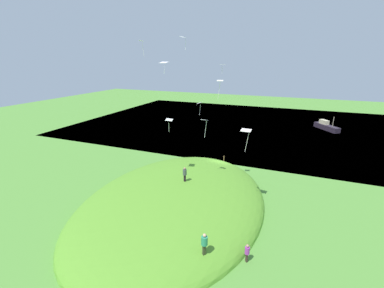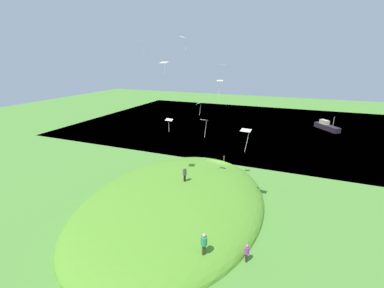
% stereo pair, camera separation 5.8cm
% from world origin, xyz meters
% --- Properties ---
extents(ground_plane, '(160.00, 160.00, 0.00)m').
position_xyz_m(ground_plane, '(0.00, 0.00, 0.00)').
color(ground_plane, '#508A35').
extents(lake_water, '(51.58, 80.00, 0.40)m').
position_xyz_m(lake_water, '(-27.86, 0.00, -0.20)').
color(lake_water, slate).
rests_on(lake_water, ground_plane).
extents(grass_hill, '(26.55, 18.77, 4.42)m').
position_xyz_m(grass_hill, '(11.00, -2.04, 0.00)').
color(grass_hill, '#56922A').
rests_on(grass_hill, ground_plane).
extents(boat_on_lake, '(6.12, 5.03, 3.23)m').
position_xyz_m(boat_on_lake, '(-29.59, 15.64, 0.70)').
color(boat_on_lake, '#271E2A').
rests_on(boat_on_lake, lake_water).
extents(person_walking_path, '(0.58, 0.58, 1.65)m').
position_xyz_m(person_walking_path, '(9.71, -1.36, 3.23)').
color(person_walking_path, black).
rests_on(person_walking_path, grass_hill).
extents(person_with_child, '(0.67, 0.67, 1.79)m').
position_xyz_m(person_with_child, '(18.31, 3.94, 2.31)').
color(person_with_child, '#383B24').
rests_on(person_with_child, grass_hill).
extents(person_near_shore, '(0.52, 0.52, 1.59)m').
position_xyz_m(person_near_shore, '(16.55, 6.80, 1.00)').
color(person_near_shore, '#3A2A25').
rests_on(person_near_shore, ground_plane).
extents(kite_0, '(1.04, 0.70, 1.99)m').
position_xyz_m(kite_0, '(-2.83, -4.40, 8.63)').
color(kite_0, white).
extents(kite_1, '(1.25, 1.04, 1.44)m').
position_xyz_m(kite_1, '(8.11, -3.89, 8.48)').
color(kite_1, white).
extents(kite_2, '(0.96, 0.68, 1.86)m').
position_xyz_m(kite_2, '(-3.02, -7.04, 17.77)').
color(kite_2, white).
extents(kite_3, '(1.01, 1.31, 1.57)m').
position_xyz_m(kite_3, '(1.28, -7.91, 14.44)').
color(kite_3, white).
extents(kite_4, '(0.61, 0.73, 2.04)m').
position_xyz_m(kite_4, '(5.91, 1.14, 12.51)').
color(kite_4, silver).
extents(kite_5, '(0.62, 0.81, 2.19)m').
position_xyz_m(kite_5, '(6.95, -0.17, 8.39)').
color(kite_5, white).
extents(kite_6, '(0.73, 1.01, 2.23)m').
position_xyz_m(kite_6, '(9.17, 4.83, 8.33)').
color(kite_6, silver).
extents(kite_7, '(0.99, 0.92, 2.07)m').
position_xyz_m(kite_7, '(1.66, -11.00, 17.04)').
color(kite_7, silver).
extents(kite_8, '(0.85, 0.96, 1.33)m').
position_xyz_m(kite_8, '(-5.32, -1.75, 14.05)').
color(kite_8, white).
extents(mooring_post, '(0.14, 0.14, 1.35)m').
position_xyz_m(mooring_post, '(-1.67, -0.04, 0.67)').
color(mooring_post, brown).
rests_on(mooring_post, ground_plane).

